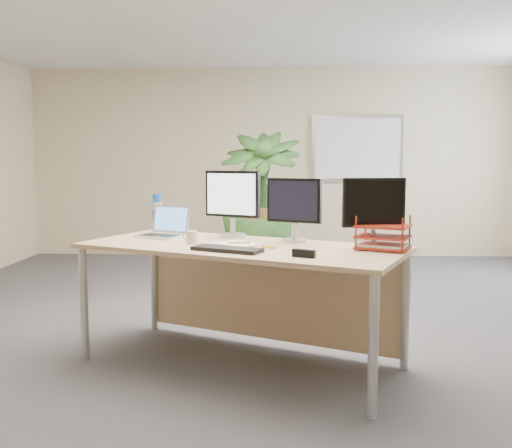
{
  "coord_description": "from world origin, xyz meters",
  "views": [
    {
      "loc": [
        0.07,
        -4.28,
        1.39
      ],
      "look_at": [
        -0.11,
        0.35,
        0.87
      ],
      "focal_mm": 40.0,
      "sensor_mm": 36.0,
      "label": 1
    }
  ],
  "objects_px": {
    "monitor_left": "(233,199)",
    "laptop": "(165,229)",
    "desk": "(249,268)",
    "floor_plant": "(260,218)",
    "monitor_right": "(294,205)"
  },
  "relations": [
    {
      "from": "laptop",
      "to": "monitor_right",
      "type": "bearing_deg",
      "value": -13.57
    },
    {
      "from": "monitor_right",
      "to": "laptop",
      "type": "bearing_deg",
      "value": 166.43
    },
    {
      "from": "monitor_right",
      "to": "laptop",
      "type": "xyz_separation_m",
      "value": [
        -0.95,
        0.23,
        -0.2
      ]
    },
    {
      "from": "desk",
      "to": "monitor_right",
      "type": "bearing_deg",
      "value": 13.51
    },
    {
      "from": "desk",
      "to": "monitor_left",
      "type": "distance_m",
      "value": 0.57
    },
    {
      "from": "desk",
      "to": "laptop",
      "type": "bearing_deg",
      "value": 154.54
    },
    {
      "from": "monitor_left",
      "to": "monitor_right",
      "type": "relative_size",
      "value": 1.11
    },
    {
      "from": "floor_plant",
      "to": "monitor_left",
      "type": "xyz_separation_m",
      "value": [
        -0.14,
        -2.06,
        0.36
      ]
    },
    {
      "from": "desk",
      "to": "floor_plant",
      "type": "bearing_deg",
      "value": 89.93
    },
    {
      "from": "laptop",
      "to": "monitor_left",
      "type": "bearing_deg",
      "value": 0.46
    },
    {
      "from": "floor_plant",
      "to": "laptop",
      "type": "xyz_separation_m",
      "value": [
        -0.64,
        -2.06,
        0.13
      ]
    },
    {
      "from": "monitor_left",
      "to": "laptop",
      "type": "distance_m",
      "value": 0.55
    },
    {
      "from": "monitor_left",
      "to": "desk",
      "type": "bearing_deg",
      "value": -66.44
    },
    {
      "from": "monitor_left",
      "to": "laptop",
      "type": "height_order",
      "value": "monitor_left"
    },
    {
      "from": "desk",
      "to": "laptop",
      "type": "distance_m",
      "value": 0.75
    }
  ]
}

